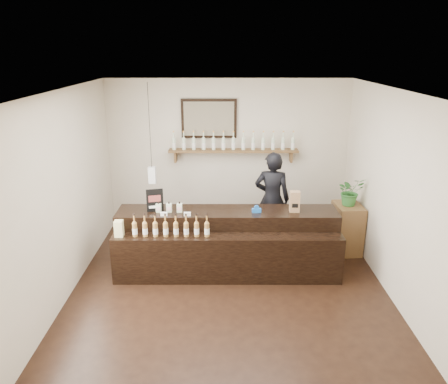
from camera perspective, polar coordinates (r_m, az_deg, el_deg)
ground at (r=6.47m, az=0.66°, el=-12.50°), size 5.00×5.00×0.00m
room_shell at (r=5.78m, az=0.72°, el=2.14°), size 5.00×5.00×5.00m
back_wall_decor at (r=8.08m, az=-0.50°, el=7.18°), size 2.66×0.96×1.69m
counter at (r=6.77m, az=0.37°, el=-6.77°), size 3.38×0.90×1.10m
promo_sign at (r=6.68m, az=-9.02°, el=-1.08°), size 0.25×0.08×0.35m
paper_bag at (r=6.68m, az=9.22°, el=-1.25°), size 0.15×0.12×0.32m
tape_dispenser at (r=6.62m, az=4.27°, el=-2.32°), size 0.14×0.06×0.12m
side_cabinet at (r=7.67m, az=15.74°, el=-4.58°), size 0.46×0.60×0.84m
potted_plant at (r=7.45m, az=16.17°, el=0.08°), size 0.52×0.48×0.47m
shopkeeper at (r=7.54m, az=6.31°, el=-0.14°), size 0.75×0.55×1.88m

